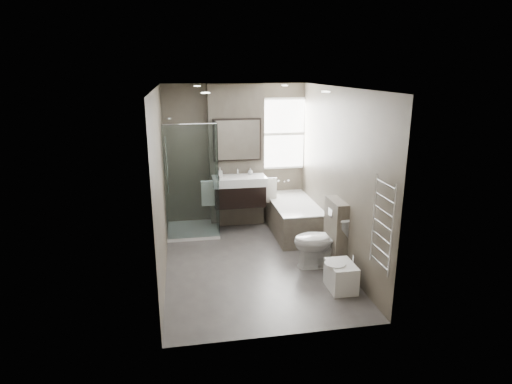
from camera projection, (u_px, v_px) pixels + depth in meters
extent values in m
cube|color=#4E4947|center=(253.00, 264.00, 6.54)|extent=(2.65, 3.85, 0.05)
cube|color=silver|center=(252.00, 86.00, 5.81)|extent=(2.65, 3.85, 0.05)
cube|color=#5E5649|center=(235.00, 155.00, 8.00)|extent=(2.65, 0.05, 2.60)
cube|color=#5E5649|center=(284.00, 226.00, 4.36)|extent=(2.65, 0.05, 2.60)
cube|color=#5E5649|center=(159.00, 184.00, 5.95)|extent=(0.05, 3.85, 2.60)
cube|color=#5E5649|center=(340.00, 176.00, 6.40)|extent=(0.05, 3.85, 2.60)
cube|color=#595246|center=(236.00, 156.00, 7.86)|extent=(1.00, 0.25, 2.60)
cube|color=black|center=(239.00, 195.00, 7.70)|extent=(0.90, 0.45, 0.38)
cube|color=white|center=(239.00, 181.00, 7.63)|extent=(0.95, 0.47, 0.15)
cylinder|color=silver|center=(238.00, 171.00, 7.75)|extent=(0.03, 0.03, 0.12)
cylinder|color=silver|center=(238.00, 169.00, 7.68)|extent=(0.02, 0.12, 0.02)
cube|color=black|center=(237.00, 140.00, 7.62)|extent=(0.86, 0.06, 0.76)
cube|color=white|center=(237.00, 140.00, 7.58)|extent=(0.80, 0.02, 0.70)
cube|color=white|center=(208.00, 194.00, 7.57)|extent=(0.24, 0.06, 0.44)
cube|color=white|center=(270.00, 190.00, 7.76)|extent=(0.24, 0.06, 0.44)
cube|color=white|center=(193.00, 230.00, 7.76)|extent=(0.90, 0.90, 0.06)
cube|color=white|center=(192.00, 183.00, 7.06)|extent=(0.88, 0.01, 1.94)
cube|color=white|center=(216.00, 176.00, 7.55)|extent=(0.01, 0.88, 1.94)
cylinder|color=silver|center=(167.00, 165.00, 7.35)|extent=(0.02, 0.02, 1.00)
cube|color=#595246|center=(293.00, 218.00, 7.66)|extent=(0.75, 1.60, 0.55)
cube|color=white|center=(293.00, 203.00, 7.58)|extent=(0.75, 1.60, 0.03)
cube|color=white|center=(293.00, 206.00, 7.60)|extent=(0.61, 1.42, 0.12)
cube|color=white|center=(283.00, 134.00, 8.00)|extent=(0.98, 0.04, 1.33)
cube|color=white|center=(283.00, 134.00, 7.98)|extent=(0.90, 0.01, 1.25)
cube|color=white|center=(283.00, 134.00, 7.98)|extent=(0.90, 0.01, 0.05)
imported|color=white|center=(321.00, 241.00, 6.30)|extent=(0.82, 0.49, 0.81)
cube|color=#595246|center=(335.00, 232.00, 6.37)|extent=(0.18, 0.55, 1.00)
cube|color=silver|center=(330.00, 212.00, 6.26)|extent=(0.01, 0.16, 0.11)
cube|color=white|center=(341.00, 276.00, 5.69)|extent=(0.33, 0.46, 0.37)
cylinder|color=white|center=(335.00, 265.00, 5.63)|extent=(0.28, 0.28, 0.05)
cylinder|color=silver|center=(354.00, 258.00, 5.65)|extent=(0.02, 0.02, 0.10)
cylinder|color=silver|center=(392.00, 232.00, 4.71)|extent=(0.03, 0.03, 1.10)
cylinder|color=silver|center=(374.00, 218.00, 5.14)|extent=(0.03, 0.03, 1.10)
cube|color=silver|center=(383.00, 224.00, 4.93)|extent=(0.02, 0.46, 1.00)
imported|color=white|center=(220.00, 173.00, 7.51)|extent=(0.08, 0.08, 0.18)
imported|color=white|center=(250.00, 171.00, 7.75)|extent=(0.09, 0.09, 0.12)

